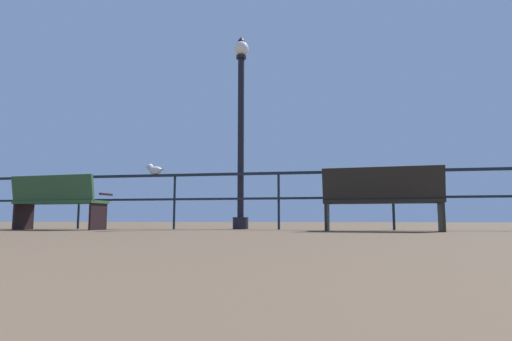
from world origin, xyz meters
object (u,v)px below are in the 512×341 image
object	(u,v)px
bench_near_right	(382,196)
seagull_on_rail	(154,170)
bench_near_left	(57,199)
lamppost_center	(241,125)

from	to	relation	value
bench_near_right	seagull_on_rail	bearing A→B (deg)	167.53
bench_near_left	lamppost_center	xyz separation A→B (m)	(3.01, 1.10, 1.44)
bench_near_left	lamppost_center	world-z (taller)	lamppost_center
bench_near_left	bench_near_right	world-z (taller)	bench_near_right
bench_near_right	seagull_on_rail	world-z (taller)	seagull_on_rail
lamppost_center	seagull_on_rail	distance (m)	1.84
bench_near_left	bench_near_right	bearing A→B (deg)	-0.07
bench_near_right	lamppost_center	xyz separation A→B (m)	(-2.42, 1.11, 1.44)
bench_near_left	bench_near_right	distance (m)	5.43
seagull_on_rail	lamppost_center	bearing A→B (deg)	7.59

